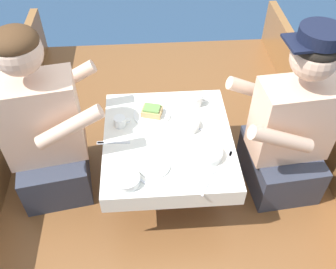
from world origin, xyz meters
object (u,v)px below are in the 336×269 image
object	(u,v)px
sandwich	(152,111)
coffee_cup_starboard	(120,121)
coffee_cup_port	(196,100)
person_starboard	(290,130)
person_port	(45,131)

from	to	relation	value
sandwich	coffee_cup_starboard	bearing A→B (deg)	-158.04
sandwich	coffee_cup_port	size ratio (longest dim) A/B	1.27
coffee_cup_port	person_starboard	bearing A→B (deg)	-30.60
coffee_cup_port	coffee_cup_starboard	xyz separation A→B (m)	(-0.43, -0.14, -0.00)
person_port	coffee_cup_starboard	world-z (taller)	person_port
coffee_cup_starboard	coffee_cup_port	bearing A→B (deg)	18.69
person_port	person_starboard	distance (m)	1.28
sandwich	person_starboard	bearing A→B (deg)	-15.53
person_port	sandwich	world-z (taller)	person_port
sandwich	coffee_cup_port	bearing A→B (deg)	16.36
sandwich	coffee_cup_port	xyz separation A→B (m)	(0.25, 0.07, 0.00)
sandwich	coffee_cup_starboard	xyz separation A→B (m)	(-0.17, -0.07, -0.00)
person_port	coffee_cup_port	size ratio (longest dim) A/B	10.16
sandwich	coffee_cup_starboard	world-z (taller)	sandwich
person_starboard	sandwich	distance (m)	0.74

